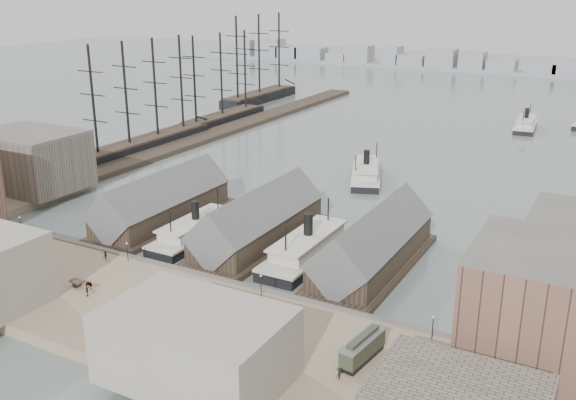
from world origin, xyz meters
The scene contains 31 objects.
ground centered at (0.00, 0.00, 0.00)m, with size 900.00×900.00×0.00m, color slate.
quay centered at (0.00, -20.00, 1.00)m, with size 180.00×30.00×2.00m, color #86745A.
seawall centered at (0.00, -5.20, 1.15)m, with size 180.00×1.20×2.30m, color #59544C.
west_wharf centered at (-68.00, 100.00, 0.80)m, with size 10.00×220.00×1.60m, color #2D231C.
ferry_shed_west centered at (-26.00, 16.88, 4.64)m, with size 14.00×42.00×12.60m.
ferry_shed_center centered at (0.00, 16.88, 4.64)m, with size 14.00×42.00×12.60m.
ferry_shed_east centered at (26.00, 16.88, 4.64)m, with size 14.00×42.00×12.60m.
warehouse_west_back centered at (-70.00, 18.00, 9.00)m, with size 26.00×20.00×14.00m, color #60564C.
street_bldg_center centered at (20.00, -32.00, 7.00)m, with size 24.00×16.00×10.00m, color gray.
lamp_post_far_w centered at (-45.00, -7.00, 4.71)m, with size 0.44×0.44×3.92m.
lamp_post_near_w centered at (-15.00, -7.00, 4.71)m, with size 0.44×0.44×3.92m.
lamp_post_near_e centered at (15.00, -7.00, 4.71)m, with size 0.44×0.44×3.92m.
lamp_post_far_e centered at (45.00, -7.00, 4.71)m, with size 0.44×0.44×3.92m.
far_shore centered at (-2.07, 334.14, 3.91)m, with size 500.00×40.00×15.72m.
ferry_docked_west centered at (-13.00, 12.26, 2.19)m, with size 7.86×26.20×9.36m.
ferry_docked_east centered at (13.00, 14.66, 2.42)m, with size 8.67×28.91×10.32m.
ferry_open_near centered at (2.27, 71.91, 2.17)m, with size 16.53×27.02×9.27m.
ferry_open_mid centered at (30.45, 164.05, 2.05)m, with size 9.35×25.02×8.75m.
sailing_ship_near centered at (-76.29, 69.03, 2.67)m, with size 8.84×60.89×36.34m.
sailing_ship_mid centered at (-78.02, 117.89, 2.54)m, with size 8.62×49.81×35.44m.
sailing_ship_far centered at (-91.79, 169.40, 2.90)m, with size 9.76×54.20×40.11m.
tram centered at (37.92, -17.24, 3.76)m, with size 3.74×9.88×3.43m.
horse_cart_center centered at (-13.49, -19.59, 2.82)m, with size 4.94×1.69×1.62m.
horse_cart_right centered at (20.67, -19.60, 2.83)m, with size 4.85×2.81×1.64m.
pedestrian_0 centered at (-41.55, -12.98, 2.86)m, with size 0.63×0.46×1.73m, color black.
pedestrian_2 centered at (-19.25, -8.65, 2.91)m, with size 1.17×0.67×1.82m, color black.
pedestrian_3 centered at (-11.04, -21.53, 2.88)m, with size 1.03×0.43×1.75m, color black.
pedestrian_4 centered at (-2.67, -12.83, 2.82)m, with size 0.80×0.52×1.63m, color black.
pedestrian_5 centered at (9.51, -18.60, 2.80)m, with size 0.58×0.43×1.60m, color black.
pedestrian_6 centered at (20.91, -11.26, 2.83)m, with size 0.80×0.63×1.65m, color black.
pedestrian_7 centered at (36.93, -23.12, 2.83)m, with size 1.08×0.62×1.67m, color black.
Camera 1 is at (66.76, -91.86, 52.67)m, focal length 40.00 mm.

